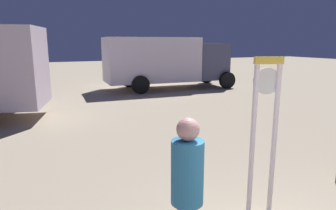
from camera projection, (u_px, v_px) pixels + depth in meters
standing_clock at (264, 123)px, 4.21m from camera, size 0.39×0.23×2.31m
person_near_clock at (187, 191)px, 3.11m from camera, size 0.34×0.34×1.77m
box_truck_far at (165, 60)px, 16.26m from camera, size 6.99×2.93×2.76m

